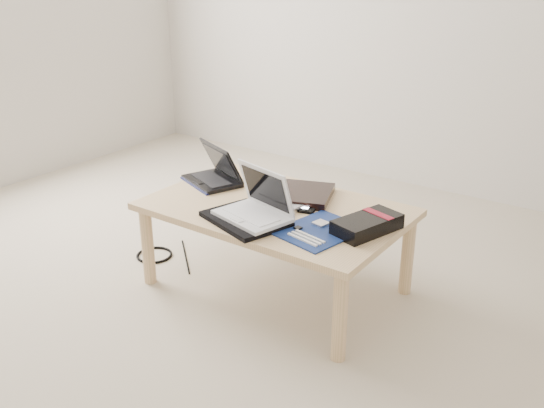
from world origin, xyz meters
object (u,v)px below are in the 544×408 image
Objects in this scene: coffee_table at (276,216)px; white_laptop at (257,207)px; netbook at (215,174)px; gpu_box at (367,225)px.

coffee_table is 3.30× the size of white_laptop.
netbook reaches higher than gpu_box.
coffee_table is 3.59× the size of gpu_box.
gpu_box is (0.85, -0.08, -0.01)m from netbook.
netbook is at bearing 174.57° from gpu_box.
gpu_box is (0.42, 0.17, -0.03)m from white_laptop.
white_laptop is 1.09× the size of gpu_box.
white_laptop is at bearing -158.12° from gpu_box.
gpu_box is at bearing 21.88° from white_laptop.
netbook reaches higher than coffee_table.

